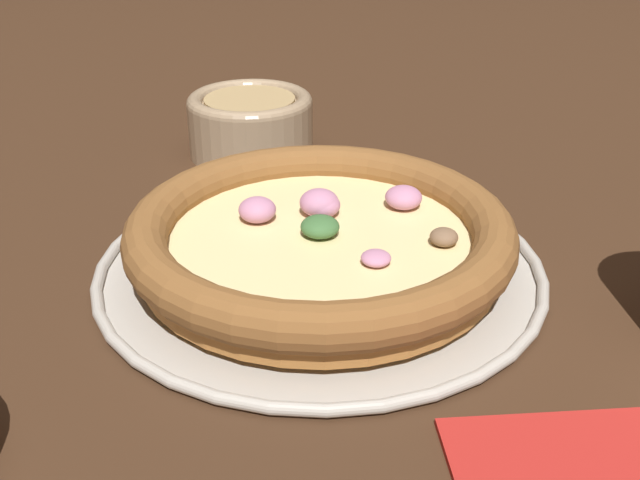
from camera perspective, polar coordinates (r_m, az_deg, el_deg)
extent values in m
plane|color=#3D2616|center=(0.53, 0.00, -2.39)|extent=(3.00, 3.00, 0.00)
cylinder|color=#B7B2A8|center=(0.53, 0.00, -2.15)|extent=(0.31, 0.31, 0.01)
torus|color=#B7B2A8|center=(0.53, 0.00, -1.91)|extent=(0.31, 0.31, 0.01)
cylinder|color=#A86B33|center=(0.52, 0.00, -0.82)|extent=(0.25, 0.25, 0.02)
torus|color=brown|center=(0.51, 0.00, 0.83)|extent=(0.27, 0.27, 0.03)
cylinder|color=#B7381E|center=(0.52, 0.00, 0.03)|extent=(0.22, 0.22, 0.00)
cylinder|color=beige|center=(0.52, 0.00, 0.25)|extent=(0.21, 0.21, 0.00)
ellipsoid|color=#C17FA3|center=(0.54, 0.17, 2.68)|extent=(0.03, 0.03, 0.02)
ellipsoid|color=#C17FA3|center=(0.48, 4.29, -1.38)|extent=(0.02, 0.02, 0.01)
ellipsoid|color=#C17FA3|center=(0.56, 6.38, 3.25)|extent=(0.03, 0.03, 0.02)
ellipsoid|color=#3D6B38|center=(0.51, -0.07, 0.97)|extent=(0.04, 0.04, 0.01)
ellipsoid|color=#C17FA3|center=(0.54, -0.06, 2.87)|extent=(0.04, 0.04, 0.02)
ellipsoid|color=#C17FA3|center=(0.53, -4.80, 2.32)|extent=(0.03, 0.03, 0.02)
ellipsoid|color=brown|center=(0.51, 9.42, 0.23)|extent=(0.03, 0.03, 0.01)
cylinder|color=#9E8466|center=(0.73, -5.29, 8.50)|extent=(0.12, 0.12, 0.05)
torus|color=#9E8466|center=(0.72, -5.38, 10.42)|extent=(0.12, 0.12, 0.01)
cylinder|color=tan|center=(0.72, -5.39, 10.58)|extent=(0.09, 0.09, 0.00)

